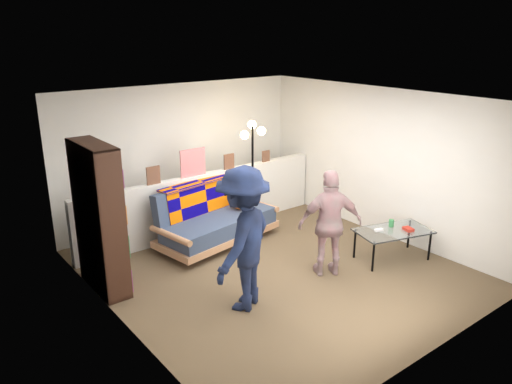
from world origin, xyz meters
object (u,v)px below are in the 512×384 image
Objects in this scene: futon_sofa at (216,218)px; coffee_table at (393,232)px; person_right at (330,224)px; bookshelf at (100,223)px; floor_lamp at (253,153)px; person_left at (243,239)px.

coffee_table is (1.70, -2.14, 0.03)m from futon_sofa.
person_right is (-1.08, 0.25, 0.32)m from coffee_table.
floor_lamp is (2.90, 0.58, 0.37)m from bookshelf.
bookshelf reaches higher than floor_lamp.
person_right is at bearing -98.12° from floor_lamp.
futon_sofa is 2.07m from person_left.
person_right is (1.43, -0.04, -0.14)m from person_left.
coffee_table is at bearing -71.74° from floor_lamp.
floor_lamp is at bearing -159.46° from person_left.
person_right is (0.62, -1.88, 0.35)m from futon_sofa.
floor_lamp is 2.20m from person_right.
futon_sofa is 2.08m from bookshelf.
floor_lamp is at bearing 11.25° from bookshelf.
bookshelf reaches higher than coffee_table.
futon_sofa is 1.08× the size of bookshelf.
bookshelf is 4.12m from coffee_table.
futon_sofa is at bearing -41.56° from person_right.
futon_sofa is at bearing -143.35° from person_left.
floor_lamp is 1.21× the size of person_right.
futon_sofa is at bearing 9.98° from bookshelf.
coffee_table is 1.16m from person_right.
person_left is 1.19× the size of person_right.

